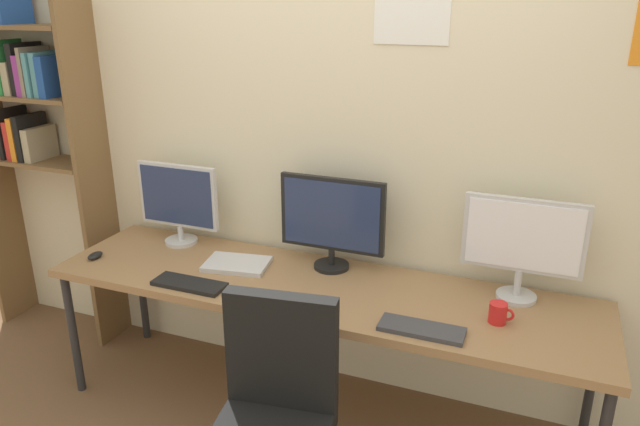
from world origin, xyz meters
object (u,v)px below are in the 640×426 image
at_px(monitor_left, 178,201).
at_px(keyboard_left, 189,284).
at_px(bookshelf, 23,108).
at_px(keyboard_right, 422,329).
at_px(laptop_closed, 237,264).
at_px(monitor_center, 332,219).
at_px(desk, 316,294).
at_px(coffee_mug, 498,313).
at_px(monitor_right, 523,242).
at_px(computer_mouse, 95,256).

bearing_deg(monitor_left, keyboard_left, -52.45).
bearing_deg(bookshelf, keyboard_left, -18.45).
height_order(keyboard_right, laptop_closed, laptop_closed).
bearing_deg(monitor_center, keyboard_right, -38.31).
xyz_separation_m(desk, monitor_center, (0.00, 0.21, 0.31)).
bearing_deg(keyboard_left, bookshelf, 161.55).
distance_m(monitor_center, keyboard_left, 0.76).
relative_size(keyboard_right, laptop_closed, 1.10).
xyz_separation_m(monitor_left, coffee_mug, (1.74, -0.25, -0.20)).
height_order(monitor_center, monitor_right, monitor_right).
xyz_separation_m(monitor_left, keyboard_right, (1.46, -0.44, -0.24)).
bearing_deg(desk, keyboard_right, -22.33).
height_order(bookshelf, monitor_right, bookshelf).
bearing_deg(laptop_closed, desk, -15.49).
xyz_separation_m(desk, keyboard_right, (0.56, -0.23, 0.06)).
bearing_deg(coffee_mug, computer_mouse, -177.25).
relative_size(desk, coffee_mug, 25.10).
distance_m(bookshelf, monitor_center, 1.99).
bearing_deg(keyboard_right, keyboard_left, 180.00).
bearing_deg(desk, computer_mouse, -173.35).
xyz_separation_m(desk, keyboard_left, (-0.56, -0.23, 0.06)).
xyz_separation_m(keyboard_left, coffee_mug, (1.40, 0.19, 0.04)).
bearing_deg(keyboard_right, monitor_left, 163.15).
xyz_separation_m(bookshelf, laptop_closed, (1.48, -0.18, -0.67)).
bearing_deg(monitor_center, monitor_right, -0.00).
height_order(monitor_center, laptop_closed, monitor_center).
bearing_deg(monitor_left, bookshelf, 179.00).
bearing_deg(monitor_right, bookshelf, 179.63).
relative_size(keyboard_left, keyboard_right, 1.02).
bearing_deg(monitor_left, coffee_mug, -8.29).
xyz_separation_m(monitor_center, keyboard_left, (-0.56, -0.44, -0.25)).
relative_size(desk, computer_mouse, 27.72).
distance_m(bookshelf, keyboard_left, 1.60).
xyz_separation_m(monitor_center, keyboard_right, (0.56, -0.44, -0.25)).
distance_m(desk, laptop_closed, 0.46).
distance_m(bookshelf, keyboard_right, 2.63).
bearing_deg(monitor_right, keyboard_right, -127.55).
xyz_separation_m(monitor_right, keyboard_left, (-1.46, -0.44, -0.27)).
relative_size(keyboard_right, coffee_mug, 3.32).
height_order(monitor_left, coffee_mug, monitor_left).
distance_m(desk, keyboard_right, 0.61).
bearing_deg(computer_mouse, desk, 6.65).
distance_m(bookshelf, monitor_left, 1.13).
distance_m(bookshelf, laptop_closed, 1.64).
relative_size(desk, keyboard_right, 7.57).
bearing_deg(keyboard_right, desk, 157.67).
bearing_deg(monitor_left, computer_mouse, -130.38).
distance_m(monitor_right, keyboard_left, 1.55).
relative_size(laptop_closed, coffee_mug, 3.02).
distance_m(monitor_left, computer_mouse, 0.52).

